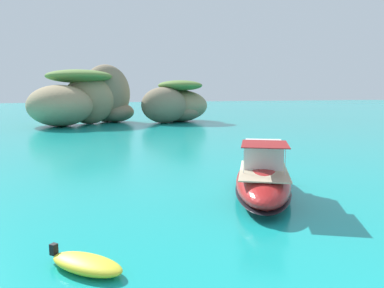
{
  "coord_description": "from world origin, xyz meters",
  "views": [
    {
      "loc": [
        -8.98,
        -3.7,
        5.38
      ],
      "look_at": [
        -0.22,
        20.53,
        1.81
      ],
      "focal_mm": 35.22,
      "sensor_mm": 36.0,
      "label": 1
    }
  ],
  "objects_px": {
    "islet_large": "(86,99)",
    "motorboat_red": "(263,177)",
    "islet_small": "(175,105)",
    "dinghy_tender": "(86,264)"
  },
  "relations": [
    {
      "from": "islet_small",
      "to": "dinghy_tender",
      "type": "distance_m",
      "value": 57.78
    },
    {
      "from": "islet_small",
      "to": "motorboat_red",
      "type": "xyz_separation_m",
      "value": [
        -10.35,
        -48.56,
        -2.12
      ]
    },
    {
      "from": "dinghy_tender",
      "to": "islet_small",
      "type": "bearing_deg",
      "value": 69.98
    },
    {
      "from": "islet_large",
      "to": "dinghy_tender",
      "type": "distance_m",
      "value": 55.03
    },
    {
      "from": "islet_large",
      "to": "motorboat_red",
      "type": "bearing_deg",
      "value": -83.94
    },
    {
      "from": "islet_small",
      "to": "islet_large",
      "type": "bearing_deg",
      "value": 178.17
    },
    {
      "from": "islet_large",
      "to": "motorboat_red",
      "type": "height_order",
      "value": "islet_large"
    },
    {
      "from": "islet_large",
      "to": "islet_small",
      "type": "distance_m",
      "value": 15.62
    },
    {
      "from": "motorboat_red",
      "to": "islet_large",
      "type": "bearing_deg",
      "value": 96.06
    },
    {
      "from": "motorboat_red",
      "to": "dinghy_tender",
      "type": "bearing_deg",
      "value": -148.96
    }
  ]
}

